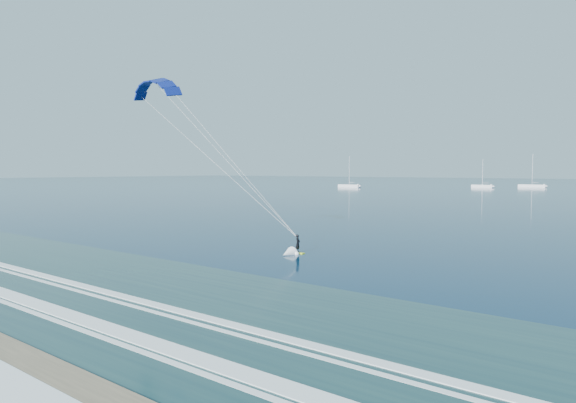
% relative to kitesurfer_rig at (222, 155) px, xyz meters
% --- Properties ---
extents(kitesurfer_rig, '(17.94, 7.20, 17.34)m').
position_rel_kitesurfer_rig_xyz_m(kitesurfer_rig, '(0.00, 0.00, 0.00)').
color(kitesurfer_rig, '#DAF71D').
rests_on(kitesurfer_rig, ground).
extents(sailboat_0, '(9.84, 2.40, 13.22)m').
position_rel_kitesurfer_rig_xyz_m(sailboat_0, '(-79.07, 152.12, -8.14)').
color(sailboat_0, white).
rests_on(sailboat_0, ground).
extents(sailboat_1, '(8.49, 2.40, 11.68)m').
position_rel_kitesurfer_rig_xyz_m(sailboat_1, '(-33.71, 182.97, -8.15)').
color(sailboat_1, white).
rests_on(sailboat_1, ground).
extents(sailboat_2, '(10.66, 2.40, 14.10)m').
position_rel_kitesurfer_rig_xyz_m(sailboat_2, '(-18.42, 199.60, -8.14)').
color(sailboat_2, white).
rests_on(sailboat_2, ground).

